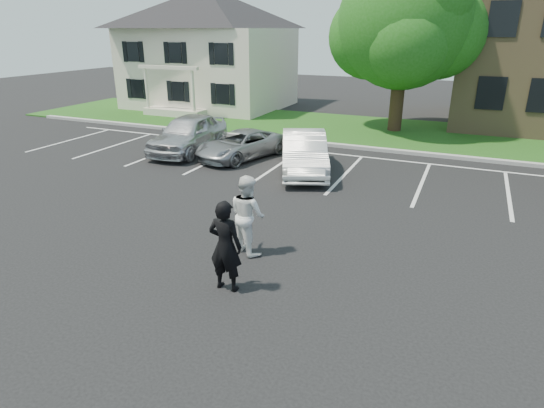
# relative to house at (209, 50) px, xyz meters

# --- Properties ---
(ground_plane) EXTENTS (90.00, 90.00, 0.00)m
(ground_plane) POSITION_rel_house_xyz_m (13.00, -19.97, -3.83)
(ground_plane) COLOR black
(ground_plane) RESTS_ON ground
(curb) EXTENTS (40.00, 0.30, 0.15)m
(curb) POSITION_rel_house_xyz_m (13.00, -7.97, -3.75)
(curb) COLOR gray
(curb) RESTS_ON ground
(grass_strip) EXTENTS (44.00, 8.00, 0.08)m
(grass_strip) POSITION_rel_house_xyz_m (13.00, -3.97, -3.79)
(grass_strip) COLOR #234515
(grass_strip) RESTS_ON ground
(stall_lines) EXTENTS (34.00, 5.36, 0.01)m
(stall_lines) POSITION_rel_house_xyz_m (14.40, -11.02, -3.82)
(stall_lines) COLOR silver
(stall_lines) RESTS_ON ground
(house) EXTENTS (10.30, 9.22, 7.60)m
(house) POSITION_rel_house_xyz_m (0.00, 0.00, 0.00)
(house) COLOR beige
(house) RESTS_ON ground
(tree) EXTENTS (7.80, 7.20, 8.80)m
(tree) POSITION_rel_house_xyz_m (13.47, -3.35, 1.52)
(tree) COLOR black
(tree) RESTS_ON ground
(man_black_suit) EXTENTS (0.74, 0.50, 2.00)m
(man_black_suit) POSITION_rel_house_xyz_m (12.82, -20.96, -2.83)
(man_black_suit) COLOR black
(man_black_suit) RESTS_ON ground
(man_white_shirt) EXTENTS (1.20, 1.12, 1.96)m
(man_white_shirt) POSITION_rel_house_xyz_m (12.46, -19.21, -2.85)
(man_white_shirt) COLOR white
(man_white_shirt) RESTS_ON ground
(car_silver_west) EXTENTS (2.33, 4.99, 1.65)m
(car_silver_west) POSITION_rel_house_xyz_m (5.67, -11.49, -3.00)
(car_silver_west) COLOR #BABBC0
(car_silver_west) RESTS_ON ground
(car_silver_minivan) EXTENTS (3.10, 4.58, 1.16)m
(car_silver_minivan) POSITION_rel_house_xyz_m (8.30, -11.54, -3.25)
(car_silver_minivan) COLOR #95969B
(car_silver_minivan) RESTS_ON ground
(car_white_sedan) EXTENTS (3.27, 4.92, 1.53)m
(car_white_sedan) POSITION_rel_house_xyz_m (11.44, -12.37, -3.06)
(car_white_sedan) COLOR silver
(car_white_sedan) RESTS_ON ground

